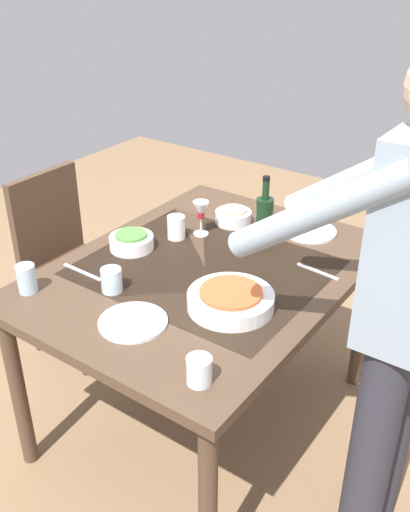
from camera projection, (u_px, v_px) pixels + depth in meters
name	position (u px, v px, depth m)	size (l,w,h in m)	color
ground_plane	(205.00, 416.00, 2.63)	(6.00, 6.00, 0.00)	#846647
dining_table	(205.00, 285.00, 2.29)	(1.36, 1.03, 0.77)	#4C3828
chair_near	(64.00, 252.00, 2.88)	(0.40, 0.40, 0.91)	#352114
person_server	(402.00, 303.00, 1.69)	(0.42, 0.61, 1.69)	#2D2D38
wine_bottle	(264.00, 219.00, 2.38)	(0.07, 0.07, 0.30)	black
wine_glass_left	(201.00, 212.00, 2.46)	(0.07, 0.07, 0.15)	white
water_cup_near_left	(111.00, 280.00, 2.09)	(0.08, 0.08, 0.09)	silver
water_cup_near_right	(27.00, 279.00, 2.08)	(0.07, 0.07, 0.11)	silver
water_cup_far_left	(199.00, 370.00, 1.66)	(0.08, 0.08, 0.09)	silver
water_cup_far_right	(176.00, 227.00, 2.45)	(0.08, 0.08, 0.10)	silver
serving_bowl_pasta	(231.00, 299.00, 2.00)	(0.30, 0.30, 0.07)	silver
side_bowl_salad	(131.00, 241.00, 2.38)	(0.18, 0.18, 0.07)	silver
side_bowl_bread	(233.00, 216.00, 2.59)	(0.16, 0.16, 0.07)	silver
dinner_plate_near	(133.00, 322.00, 1.93)	(0.23, 0.23, 0.01)	silver
dinner_plate_far	(309.00, 231.00, 2.52)	(0.23, 0.23, 0.01)	silver
table_knife	(82.00, 272.00, 2.22)	(0.01, 0.20, 0.01)	silver
table_fork	(318.00, 271.00, 2.22)	(0.01, 0.18, 0.01)	silver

